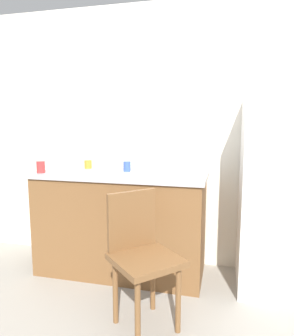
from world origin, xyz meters
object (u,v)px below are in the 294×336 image
cup_red (41,167)px  cup_blue (127,166)px  refrigerator (279,197)px  chair (141,253)px  cup_orange (88,164)px  cup_white (195,168)px

cup_red → cup_blue: cup_red is taller
cup_red → refrigerator: bearing=6.6°
chair → cup_red: bearing=109.4°
cup_red → cup_blue: size_ratio=1.13×
refrigerator → cup_blue: size_ratio=17.20×
chair → cup_red: (-1.02, 0.48, 0.47)m
chair → cup_orange: size_ratio=11.55×
refrigerator → cup_white: (-0.66, 0.02, 0.20)m
cup_orange → cup_white: cup_white is taller
chair → cup_blue: size_ratio=10.00×
cup_white → chair: bearing=-111.2°
cup_orange → cup_blue: cup_blue is taller
cup_red → cup_white: same height
chair → cup_blue: 0.92m
refrigerator → cup_red: refrigerator is taller
chair → cup_white: 0.90m
cup_white → cup_blue: bearing=179.1°
cup_orange → cup_white: (1.01, -0.10, 0.01)m
cup_red → cup_white: 1.32m
cup_red → cup_white: (1.30, 0.24, -0.00)m
refrigerator → cup_blue: bearing=178.9°
refrigerator → cup_white: size_ratio=15.37×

